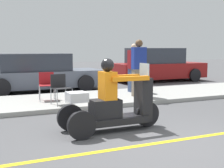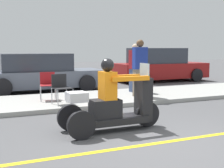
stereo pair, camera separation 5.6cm
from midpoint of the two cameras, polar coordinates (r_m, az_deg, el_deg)
The scene contains 10 objects.
ground_plane at distance 5.65m, azimuth 8.50°, elevation -10.59°, with size 60.00×60.00×0.00m, color #4C4C4F.
lane_stripe at distance 5.43m, azimuth 4.59°, elevation -11.21°, with size 24.00×0.12×0.01m.
sidewalk_strip at distance 9.72m, azimuth -6.46°, elevation -2.91°, with size 28.00×2.80×0.12m.
motorcycle_trike at distance 6.26m, azimuth -0.11°, elevation -3.88°, with size 2.12×0.79×1.46m.
spectator_end_of_line at distance 10.98m, azimuth 3.89°, elevation 2.81°, with size 0.41×0.25×1.69m.
spectator_by_tree at distance 9.93m, azimuth 4.76°, elevation 2.72°, with size 0.45×0.29×1.80m.
folding_chair_curbside at distance 8.70m, azimuth -9.68°, elevation -0.33°, with size 0.52×0.52×0.82m.
folding_chair_set_back at distance 9.47m, azimuth -12.01°, elevation 0.19°, with size 0.53×0.53×0.82m.
parked_car_lot_right at distance 12.25m, azimuth -13.46°, elevation 1.89°, with size 4.67×2.00×1.45m.
parked_car_lot_center at distance 15.71m, azimuth 8.21°, elevation 3.32°, with size 4.63×2.04×1.65m.
Camera 1 is at (-2.99, -4.50, 1.67)m, focal length 50.00 mm.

